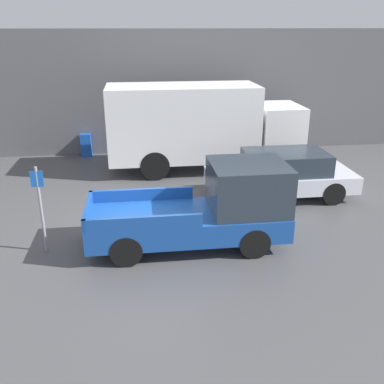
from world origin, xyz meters
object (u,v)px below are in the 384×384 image
(pickup_truck, at_px, (209,209))
(newspaper_box, at_px, (86,145))
(delivery_truck, at_px, (199,125))
(car, at_px, (282,174))
(parking_sign, at_px, (41,205))

(pickup_truck, relative_size, newspaper_box, 5.11)
(pickup_truck, relative_size, delivery_truck, 0.68)
(delivery_truck, relative_size, newspaper_box, 7.56)
(car, height_order, delivery_truck, delivery_truck)
(pickup_truck, bearing_deg, car, 45.37)
(car, distance_m, parking_sign, 7.69)
(car, distance_m, newspaper_box, 9.04)
(delivery_truck, relative_size, parking_sign, 3.30)
(pickup_truck, distance_m, car, 4.18)
(delivery_truck, bearing_deg, car, -55.12)
(pickup_truck, height_order, newspaper_box, pickup_truck)
(pickup_truck, relative_size, parking_sign, 2.23)
(car, distance_m, delivery_truck, 4.16)
(car, bearing_deg, pickup_truck, -134.63)
(delivery_truck, xyz_separation_m, parking_sign, (-4.82, -6.17, -0.53))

